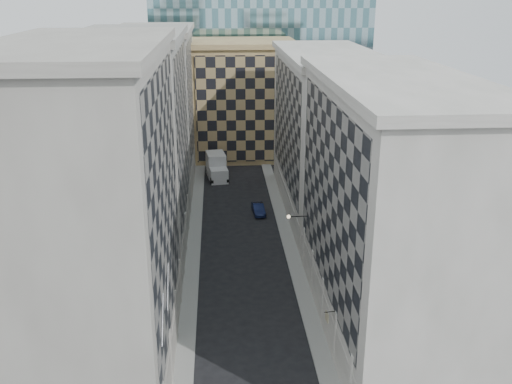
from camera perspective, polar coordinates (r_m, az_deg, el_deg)
name	(u,v)px	position (r m, az deg, el deg)	size (l,w,h in m)	color
sidewalk_west	(193,251)	(61.92, -6.28, -5.85)	(1.50, 100.00, 0.15)	#989993
sidewalk_east	(290,248)	(62.32, 3.46, -5.59)	(1.50, 100.00, 0.15)	#989993
bldg_left_a	(95,218)	(40.63, -15.80, -2.52)	(10.80, 22.80, 23.70)	gray
bldg_left_b	(137,143)	(61.40, -11.85, 4.82)	(10.80, 22.80, 22.70)	gray
bldg_left_c	(157,107)	(82.81, -9.89, 8.40)	(10.80, 22.80, 21.70)	gray
bldg_right_a	(388,209)	(45.93, 13.07, -1.68)	(10.80, 26.80, 20.70)	#ADA99E
bldg_right_b	(325,133)	(71.13, 6.94, 5.90)	(10.80, 28.80, 19.70)	#ADA99E
tan_block	(243,99)	(95.40, -1.28, 9.31)	(16.80, 14.80, 18.80)	#9C7B52
flagpoles_left	(165,302)	(37.09, -9.07, -10.81)	(0.10, 6.33, 2.33)	gray
bracket_lamp	(290,217)	(54.30, 3.47, -2.48)	(1.98, 0.36, 0.36)	black
box_truck	(217,168)	(84.88, -3.96, 2.45)	(3.45, 6.72, 3.53)	silver
dark_car	(258,209)	(71.24, 0.24, -1.72)	(1.34, 3.85, 1.27)	#10193D
shop_sign	(327,316)	(43.37, 7.13, -12.25)	(0.84, 0.73, 0.81)	black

